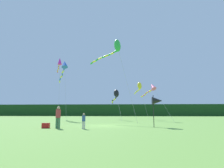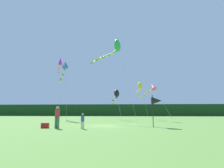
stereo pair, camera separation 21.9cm
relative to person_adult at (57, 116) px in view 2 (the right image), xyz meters
The scene contains 12 objects.
ground_plane 5.19m from the person_adult, 43.65° to the left, with size 120.00×120.00×0.00m, color #6B9E42.
distant_treeline 48.66m from the person_adult, 85.65° to the left, with size 108.00×2.99×3.74m, color #193D19.
person_adult is the anchor object (origin of this frame).
person_child 2.19m from the person_adult, ahead, with size 0.26×0.26×1.20m.
cooler_box 1.32m from the person_adult, 169.80° to the left, with size 0.58×0.33×0.42m, color red.
banner_flag_pole 8.54m from the person_adult, 13.67° to the left, with size 0.90×0.70×2.78m.
kite_black 17.36m from the person_adult, 76.96° to the left, with size 1.96×8.48×5.15m.
kite_green 12.90m from the person_adult, 64.54° to the left, with size 6.33×4.50×10.65m.
kite_rainbow 16.95m from the person_adult, 55.62° to the left, with size 3.54×7.10×5.72m.
kite_magenta 20.78m from the person_adult, 109.62° to the left, with size 2.39×5.12×10.98m.
kite_blue 18.41m from the person_adult, 106.98° to the left, with size 4.34×8.81×9.96m.
kite_yellow 23.71m from the person_adult, 69.53° to the left, with size 1.98×7.29×7.09m.
Camera 2 is at (1.91, -18.90, 1.30)m, focal length 31.08 mm.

